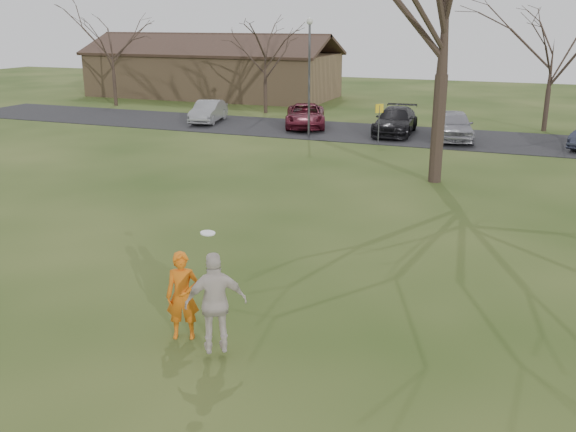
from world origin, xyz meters
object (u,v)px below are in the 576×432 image
object	(u,v)px
car_2	(305,116)
car_4	(454,125)
building	(213,73)
player_defender	(183,296)
lamp_post	(309,63)
catching_play	(216,303)
car_3	(395,121)
car_1	(208,111)

from	to	relation	value
car_2	car_4	world-z (taller)	car_4
building	player_defender	bearing A→B (deg)	-63.10
car_4	building	distance (m)	25.38
lamp_post	catching_play	bearing A→B (deg)	-74.64
car_2	lamp_post	size ratio (longest dim) A/B	0.78
player_defender	car_2	size ratio (longest dim) A/B	0.37
car_4	player_defender	bearing A→B (deg)	-108.21
car_3	catching_play	distance (m)	25.83
car_4	lamp_post	bearing A→B (deg)	-178.04
car_4	car_1	bearing A→B (deg)	164.58
car_4	catching_play	world-z (taller)	catching_play
car_3	lamp_post	distance (m)	5.91
car_1	car_2	bearing A→B (deg)	-6.83
player_defender	car_3	size ratio (longest dim) A/B	0.36
catching_play	lamp_post	size ratio (longest dim) A/B	0.38
player_defender	car_4	size ratio (longest dim) A/B	0.40
player_defender	catching_play	world-z (taller)	catching_play
building	car_4	bearing A→B (deg)	-32.11
car_1	car_4	xyz separation A→B (m)	(15.05, -0.59, 0.10)
player_defender	building	xyz separation A→B (m)	(-19.31, 38.06, 1.01)
lamp_post	car_2	bearing A→B (deg)	112.94
player_defender	car_1	size ratio (longest dim) A/B	0.45
car_1	catching_play	xyz separation A→B (m)	(13.91, -25.69, 0.45)
player_defender	car_2	xyz separation A→B (m)	(-6.62, 25.64, -0.20)
player_defender	car_4	world-z (taller)	player_defender
catching_play	car_4	bearing A→B (deg)	87.40
car_3	car_4	bearing A→B (deg)	-14.13
car_1	car_3	bearing A→B (deg)	-10.88
car_4	building	world-z (taller)	building
player_defender	lamp_post	size ratio (longest dim) A/B	0.29
car_1	car_4	size ratio (longest dim) A/B	0.90
car_3	lamp_post	world-z (taller)	lamp_post
car_2	car_3	world-z (taller)	car_3
car_1	catching_play	world-z (taller)	catching_play
car_4	building	bearing A→B (deg)	134.72
car_2	building	xyz separation A→B (m)	(-12.70, 12.42, 1.21)
player_defender	car_2	world-z (taller)	player_defender
car_2	building	world-z (taller)	building
car_2	car_4	distance (m)	8.85
car_4	car_2	bearing A→B (deg)	159.96
player_defender	lamp_post	world-z (taller)	lamp_post
catching_play	building	world-z (taller)	building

